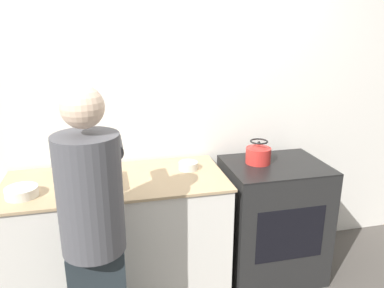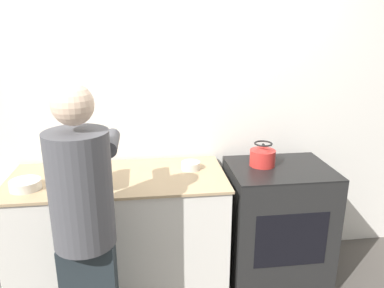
{
  "view_description": "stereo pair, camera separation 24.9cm",
  "coord_description": "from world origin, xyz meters",
  "px_view_note": "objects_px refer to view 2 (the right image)",
  "views": [
    {
      "loc": [
        -0.43,
        -2.08,
        1.89
      ],
      "look_at": [
        0.12,
        0.23,
        1.14
      ],
      "focal_mm": 35.0,
      "sensor_mm": 36.0,
      "label": 1
    },
    {
      "loc": [
        -0.19,
        -2.12,
        1.89
      ],
      "look_at": [
        0.12,
        0.23,
        1.14
      ],
      "focal_mm": 35.0,
      "sensor_mm": 36.0,
      "label": 2
    }
  ],
  "objects_px": {
    "person": "(84,221)",
    "kettle": "(263,156)",
    "canister_jar": "(75,160)",
    "bowl_prep": "(25,185)",
    "cutting_board": "(86,181)",
    "knife": "(92,180)",
    "oven": "(276,224)"
  },
  "relations": [
    {
      "from": "bowl_prep",
      "to": "cutting_board",
      "type": "bearing_deg",
      "value": 8.52
    },
    {
      "from": "person",
      "to": "cutting_board",
      "type": "relative_size",
      "value": 5.29
    },
    {
      "from": "bowl_prep",
      "to": "canister_jar",
      "type": "xyz_separation_m",
      "value": [
        0.26,
        0.32,
        0.04
      ]
    },
    {
      "from": "oven",
      "to": "cutting_board",
      "type": "relative_size",
      "value": 2.98
    },
    {
      "from": "person",
      "to": "cutting_board",
      "type": "distance_m",
      "value": 0.52
    },
    {
      "from": "oven",
      "to": "person",
      "type": "relative_size",
      "value": 0.56
    },
    {
      "from": "cutting_board",
      "to": "kettle",
      "type": "relative_size",
      "value": 1.67
    },
    {
      "from": "cutting_board",
      "to": "kettle",
      "type": "bearing_deg",
      "value": 4.14
    },
    {
      "from": "person",
      "to": "canister_jar",
      "type": "relative_size",
      "value": 11.29
    },
    {
      "from": "cutting_board",
      "to": "knife",
      "type": "xyz_separation_m",
      "value": [
        0.04,
        -0.01,
        0.01
      ]
    },
    {
      "from": "knife",
      "to": "cutting_board",
      "type": "bearing_deg",
      "value": 176.44
    },
    {
      "from": "person",
      "to": "kettle",
      "type": "relative_size",
      "value": 8.83
    },
    {
      "from": "oven",
      "to": "cutting_board",
      "type": "xyz_separation_m",
      "value": [
        -1.36,
        -0.03,
        0.44
      ]
    },
    {
      "from": "person",
      "to": "bowl_prep",
      "type": "xyz_separation_m",
      "value": [
        -0.43,
        0.46,
        0.04
      ]
    },
    {
      "from": "person",
      "to": "knife",
      "type": "relative_size",
      "value": 6.6
    },
    {
      "from": "oven",
      "to": "bowl_prep",
      "type": "relative_size",
      "value": 4.69
    },
    {
      "from": "cutting_board",
      "to": "canister_jar",
      "type": "bearing_deg",
      "value": 111.99
    },
    {
      "from": "oven",
      "to": "kettle",
      "type": "bearing_deg",
      "value": 155.61
    },
    {
      "from": "cutting_board",
      "to": "person",
      "type": "bearing_deg",
      "value": -83.38
    },
    {
      "from": "person",
      "to": "knife",
      "type": "xyz_separation_m",
      "value": [
        -0.02,
        0.51,
        0.03
      ]
    },
    {
      "from": "kettle",
      "to": "bowl_prep",
      "type": "relative_size",
      "value": 0.94
    },
    {
      "from": "person",
      "to": "kettle",
      "type": "distance_m",
      "value": 1.33
    },
    {
      "from": "person",
      "to": "knife",
      "type": "bearing_deg",
      "value": 92.39
    },
    {
      "from": "bowl_prep",
      "to": "canister_jar",
      "type": "height_order",
      "value": "canister_jar"
    },
    {
      "from": "knife",
      "to": "canister_jar",
      "type": "height_order",
      "value": "canister_jar"
    },
    {
      "from": "oven",
      "to": "kettle",
      "type": "height_order",
      "value": "kettle"
    },
    {
      "from": "person",
      "to": "bowl_prep",
      "type": "height_order",
      "value": "person"
    },
    {
      "from": "oven",
      "to": "knife",
      "type": "relative_size",
      "value": 3.72
    },
    {
      "from": "oven",
      "to": "bowl_prep",
      "type": "distance_m",
      "value": 1.8
    },
    {
      "from": "knife",
      "to": "canister_jar",
      "type": "relative_size",
      "value": 1.71
    },
    {
      "from": "person",
      "to": "cutting_board",
      "type": "height_order",
      "value": "person"
    },
    {
      "from": "person",
      "to": "kettle",
      "type": "height_order",
      "value": "person"
    }
  ]
}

